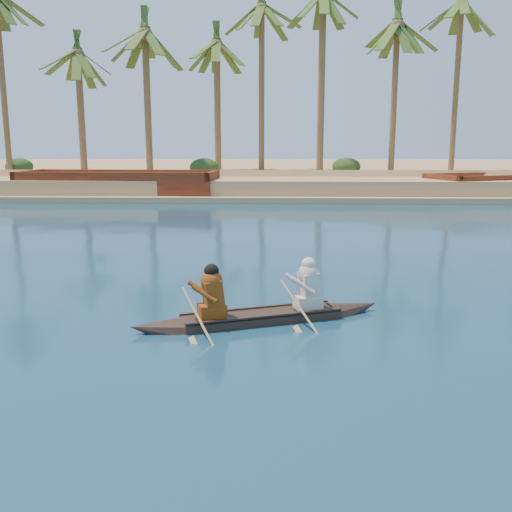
# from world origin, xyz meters

# --- Properties ---
(sandy_embankment) EXTENTS (150.00, 51.00, 1.50)m
(sandy_embankment) POSITION_xyz_m (0.00, 46.89, 0.53)
(sandy_embankment) COLOR tan
(sandy_embankment) RESTS_ON ground
(palm_grove) EXTENTS (110.00, 14.00, 16.00)m
(palm_grove) POSITION_xyz_m (0.00, 35.00, 8.00)
(palm_grove) COLOR #3F5C20
(palm_grove) RESTS_ON ground
(shrub_cluster) EXTENTS (100.00, 6.00, 2.40)m
(shrub_cluster) POSITION_xyz_m (0.00, 31.50, 1.20)
(shrub_cluster) COLOR #173212
(shrub_cluster) RESTS_ON ground
(canoe) EXTENTS (5.33, 2.52, 1.49)m
(canoe) POSITION_xyz_m (8.00, -1.34, 0.29)
(canoe) COLOR #33251C
(canoe) RESTS_ON ground
(barge_mid) EXTENTS (13.13, 4.97, 2.15)m
(barge_mid) POSITION_xyz_m (-2.05, 25.31, 0.75)
(barge_mid) COLOR brown
(barge_mid) RESTS_ON ground
(barge_right) EXTENTS (12.04, 7.70, 1.91)m
(barge_right) POSITION_xyz_m (24.40, 27.00, 0.67)
(barge_right) COLOR brown
(barge_right) RESTS_ON ground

